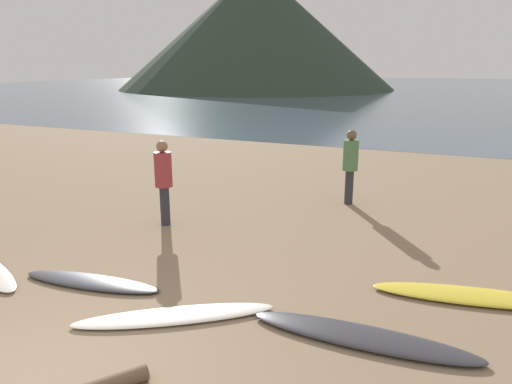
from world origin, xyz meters
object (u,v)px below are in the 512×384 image
object	(u,v)px
surfboard_7	(472,296)
person_1	(163,176)
surfboard_4	(91,282)
surfboard_6	(362,337)
surfboard_5	(175,316)
person_0	(350,161)

from	to	relation	value
surfboard_7	person_1	distance (m)	5.79
surfboard_4	person_1	bearing A→B (deg)	93.96
surfboard_4	person_1	world-z (taller)	person_1
surfboard_6	person_1	world-z (taller)	person_1
surfboard_5	person_0	world-z (taller)	person_0
surfboard_6	person_0	xyz separation A→B (m)	(-1.49, 5.51, 0.95)
person_0	person_1	xyz separation A→B (m)	(-2.99, -2.95, -0.00)
surfboard_4	surfboard_5	distance (m)	1.69
surfboard_5	person_1	distance (m)	3.87
surfboard_4	person_0	distance (m)	6.23
surfboard_5	surfboard_4	bearing A→B (deg)	133.94
surfboard_6	person_0	distance (m)	5.79
surfboard_6	surfboard_7	size ratio (longest dim) A/B	1.01
surfboard_5	person_1	world-z (taller)	person_1
surfboard_6	person_0	world-z (taller)	person_0
surfboard_4	surfboard_7	distance (m)	5.39
surfboard_4	surfboard_5	xyz separation A→B (m)	(1.66, -0.33, -0.00)
person_1	person_0	bearing A→B (deg)	-66.85
surfboard_6	person_1	bearing A→B (deg)	148.95
surfboard_6	surfboard_5	bearing A→B (deg)	-169.61
surfboard_4	surfboard_7	size ratio (longest dim) A/B	0.83
surfboard_4	person_1	xyz separation A→B (m)	(-0.55, 2.70, 0.96)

